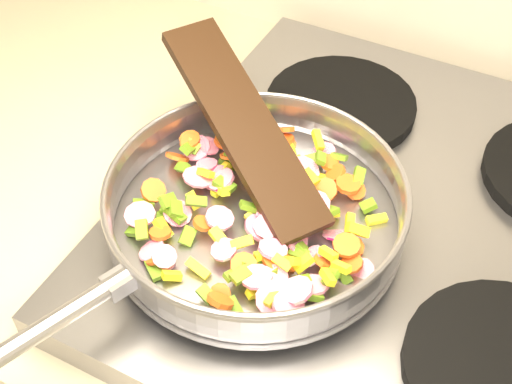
% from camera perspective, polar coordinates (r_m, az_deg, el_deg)
% --- Properties ---
extents(cooktop, '(0.60, 0.60, 0.04)m').
position_cam_1_polar(cooktop, '(0.81, 11.91, -3.09)').
color(cooktop, '#939399').
rests_on(cooktop, counter_top).
extents(grate_fl, '(0.19, 0.19, 0.02)m').
position_cam_1_polar(grate_fl, '(0.74, -1.68, -5.24)').
color(grate_fl, black).
rests_on(grate_fl, cooktop).
extents(grate_fr, '(0.19, 0.19, 0.02)m').
position_cam_1_polar(grate_fr, '(0.70, 19.46, -13.23)').
color(grate_fr, black).
rests_on(grate_fr, cooktop).
extents(grate_bl, '(0.19, 0.19, 0.02)m').
position_cam_1_polar(grate_bl, '(0.92, 6.80, 6.97)').
color(grate_bl, black).
rests_on(grate_bl, cooktop).
extents(saute_pan, '(0.35, 0.50, 0.06)m').
position_cam_1_polar(saute_pan, '(0.73, -0.14, -1.07)').
color(saute_pan, '#9E9EA5').
rests_on(saute_pan, grate_fl).
extents(vegetable_heap, '(0.27, 0.28, 0.05)m').
position_cam_1_polar(vegetable_heap, '(0.74, 0.48, -1.48)').
color(vegetable_heap, '#5D8E1E').
rests_on(vegetable_heap, saute_pan).
extents(wooden_spatula, '(0.26, 0.20, 0.10)m').
position_cam_1_polar(wooden_spatula, '(0.76, -0.98, 5.36)').
color(wooden_spatula, black).
rests_on(wooden_spatula, saute_pan).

